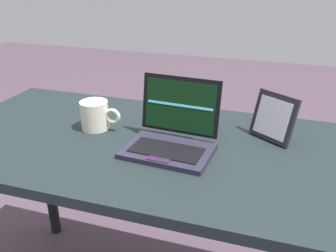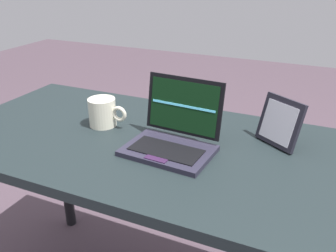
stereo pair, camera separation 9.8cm
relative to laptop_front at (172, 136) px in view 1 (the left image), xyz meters
name	(u,v)px [view 1 (the left image)]	position (x,y,z in m)	size (l,w,h in m)	color
desk	(148,166)	(-0.08, 0.02, -0.13)	(1.31, 0.64, 0.72)	black
laptop_front	(172,136)	(0.00, 0.00, 0.00)	(0.26, 0.22, 0.19)	#242232
photo_frame	(274,118)	(0.27, 0.15, 0.03)	(0.14, 0.11, 0.14)	black
coffee_mug	(95,115)	(-0.27, 0.06, 0.01)	(0.13, 0.09, 0.09)	beige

